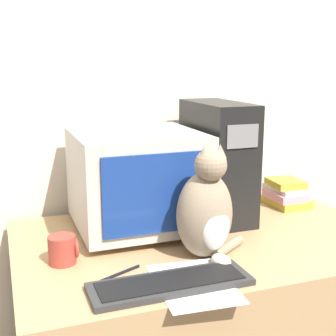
# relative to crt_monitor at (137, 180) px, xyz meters

# --- Properties ---
(wall_back) EXTENTS (7.00, 0.05, 2.50)m
(wall_back) POSITION_rel_crt_monitor_xyz_m (0.20, 0.33, 0.31)
(wall_back) COLOR beige
(wall_back) RESTS_ON ground_plane
(desk) EXTENTS (1.33, 0.85, 0.74)m
(desk) POSITION_rel_crt_monitor_xyz_m (0.20, -0.16, -0.56)
(desk) COLOR tan
(desk) RESTS_ON ground_plane
(crt_monitor) EXTENTS (0.45, 0.46, 0.37)m
(crt_monitor) POSITION_rel_crt_monitor_xyz_m (0.00, 0.00, 0.00)
(crt_monitor) COLOR #BCB7AD
(crt_monitor) RESTS_ON desk
(computer_tower) EXTENTS (0.18, 0.39, 0.46)m
(computer_tower) POSITION_rel_crt_monitor_xyz_m (0.34, 0.03, 0.04)
(computer_tower) COLOR black
(computer_tower) RESTS_ON desk
(keyboard) EXTENTS (0.46, 0.15, 0.02)m
(keyboard) POSITION_rel_crt_monitor_xyz_m (-0.05, -0.48, -0.18)
(keyboard) COLOR #2D2D2D
(keyboard) RESTS_ON desk
(cat) EXTENTS (0.27, 0.23, 0.37)m
(cat) POSITION_rel_crt_monitor_xyz_m (0.13, -0.32, -0.04)
(cat) COLOR gray
(cat) RESTS_ON desk
(book_stack) EXTENTS (0.16, 0.19, 0.11)m
(book_stack) POSITION_rel_crt_monitor_xyz_m (0.69, 0.06, -0.14)
(book_stack) COLOR gold
(book_stack) RESTS_ON desk
(pen) EXTENTS (0.13, 0.07, 0.01)m
(pen) POSITION_rel_crt_monitor_xyz_m (-0.16, -0.36, -0.19)
(pen) COLOR black
(pen) RESTS_ON desk
(paper_sheet) EXTENTS (0.23, 0.31, 0.00)m
(paper_sheet) POSITION_rel_crt_monitor_xyz_m (0.02, -0.49, -0.19)
(paper_sheet) COLOR white
(paper_sheet) RESTS_ON desk
(mug) EXTENTS (0.09, 0.09, 0.09)m
(mug) POSITION_rel_crt_monitor_xyz_m (-0.31, -0.22, -0.15)
(mug) COLOR #9E382D
(mug) RESTS_ON desk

